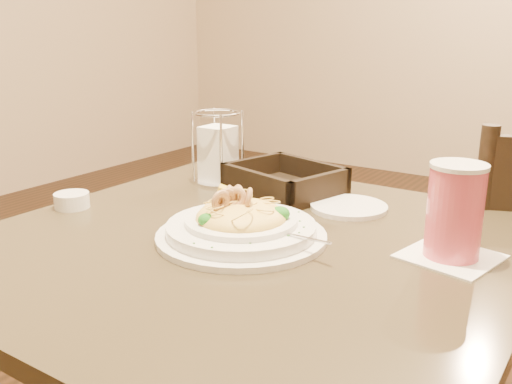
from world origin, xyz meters
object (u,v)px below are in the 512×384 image
Objects in this scene: drink_glass at (455,212)px; main_table at (250,360)px; napkin_caddy at (218,153)px; side_plate at (349,207)px; bread_basket at (285,184)px; butter_ramekin at (72,200)px; pasta_bowl at (241,224)px.

main_table is at bearing -160.55° from drink_glass.
side_plate is at bearing -2.49° from napkin_caddy.
napkin_caddy is at bearing -176.03° from bread_basket.
butter_ramekin reaches higher than side_plate.
napkin_caddy reaches higher than bread_basket.
pasta_bowl is (-0.01, -0.01, 0.27)m from main_table.
butter_ramekin is (-0.47, -0.30, 0.01)m from side_plate.
main_table is 0.48m from butter_ramekin.
drink_glass is at bearing -29.76° from side_plate.
main_table is 0.46m from drink_glass.
napkin_caddy is 1.10× the size of side_plate.
side_plate is at bearing 32.73° from butter_ramekin.
bread_basket reaches higher than butter_ramekin.
pasta_bowl is 0.39m from butter_ramekin.
drink_glass reaches higher than butter_ramekin.
drink_glass is 0.95× the size of napkin_caddy.
napkin_caddy is (-0.27, 0.26, 0.31)m from main_table.
main_table is 0.36m from side_plate.
drink_glass reaches higher than bread_basket.
bread_basket is (-0.08, 0.28, -0.01)m from pasta_bowl.
main_table is at bearing 39.18° from pasta_bowl.
drink_glass is 1.04× the size of side_plate.
drink_glass is at bearing 20.28° from pasta_bowl.
pasta_bowl reaches higher than bread_basket.
butter_ramekin is (-0.30, -0.33, -0.01)m from bread_basket.
pasta_bowl is at bearing 6.72° from butter_ramekin.
main_table is 5.61× the size of drink_glass.
pasta_bowl is at bearing -73.57° from bread_basket.
bread_basket is 1.71× the size of side_plate.
napkin_caddy reaches higher than side_plate.
drink_glass is at bearing 13.08° from butter_ramekin.
pasta_bowl is 2.12× the size of side_plate.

